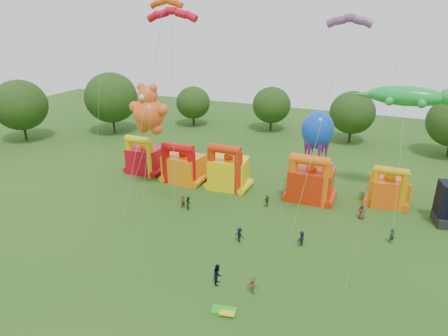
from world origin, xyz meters
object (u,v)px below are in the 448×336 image
at_px(teddy_bear_kite, 145,131).
at_px(spectator_4, 267,201).
at_px(octopus_kite, 300,160).
at_px(bouncy_castle_0, 144,158).
at_px(bouncy_castle_2, 228,171).
at_px(gecko_kite, 402,133).
at_px(spectator_0, 170,176).

xyz_separation_m(teddy_bear_kite, spectator_4, (16.29, 1.68, -7.67)).
relative_size(octopus_kite, spectator_4, 7.17).
relative_size(bouncy_castle_0, bouncy_castle_2, 0.92).
distance_m(bouncy_castle_0, spectator_4, 21.00).
bearing_deg(teddy_bear_kite, gecko_kite, 16.56).
xyz_separation_m(octopus_kite, spectator_4, (-2.76, -4.82, -4.24)).
relative_size(teddy_bear_kite, gecko_kite, 1.00).
height_order(spectator_0, spectator_4, spectator_0).
bearing_deg(bouncy_castle_2, spectator_0, -170.82).
distance_m(bouncy_castle_0, octopus_kite, 23.56).
height_order(bouncy_castle_0, gecko_kite, gecko_kite).
bearing_deg(octopus_kite, bouncy_castle_2, -171.38).
bearing_deg(teddy_bear_kite, spectator_0, 72.83).
bearing_deg(gecko_kite, teddy_bear_kite, -163.44).
distance_m(gecko_kite, spectator_4, 18.15).
xyz_separation_m(bouncy_castle_0, spectator_0, (5.47, -1.68, -1.33)).
bearing_deg(spectator_0, bouncy_castle_0, 169.37).
bearing_deg(spectator_4, bouncy_castle_0, -55.79).
distance_m(bouncy_castle_2, octopus_kite, 9.94).
distance_m(teddy_bear_kite, spectator_0, 8.43).
relative_size(bouncy_castle_0, spectator_0, 3.09).
bearing_deg(teddy_bear_kite, octopus_kite, 18.84).
xyz_separation_m(teddy_bear_kite, octopus_kite, (19.05, 6.50, -3.43)).
bearing_deg(bouncy_castle_0, spectator_4, -10.16).
xyz_separation_m(gecko_kite, spectator_0, (-29.40, -5.38, -8.25)).
xyz_separation_m(bouncy_castle_2, spectator_4, (6.74, -3.38, -1.70)).
distance_m(bouncy_castle_2, spectator_0, 8.65).
bearing_deg(octopus_kite, spectator_0, -171.12).
bearing_deg(bouncy_castle_2, bouncy_castle_0, 178.69).
xyz_separation_m(bouncy_castle_0, gecko_kite, (34.87, 3.71, 6.92)).
bearing_deg(gecko_kite, spectator_0, -169.62).
height_order(gecko_kite, spectator_0, gecko_kite).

